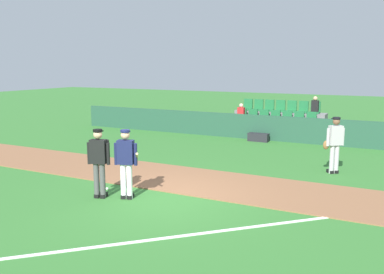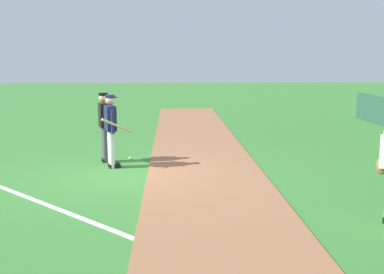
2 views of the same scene
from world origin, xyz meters
TOP-DOWN VIEW (x-y plane):
  - ground_plane at (0.00, 0.00)m, footprint 80.00×80.00m
  - infield_dirt_path at (0.00, 1.79)m, footprint 28.00×2.66m
  - foul_line_chalk at (3.00, -0.50)m, footprint 8.59×8.52m
  - dugout_fence at (0.00, 9.23)m, footprint 20.00×0.16m
  - stadium_bleachers at (-0.00, 10.68)m, footprint 4.45×2.10m
  - batter_navy_jersey at (-0.71, -0.43)m, footprint 0.74×0.68m
  - umpire_home_plate at (-1.37, -0.66)m, footprint 0.57×0.39m
  - runner_grey_jersey at (3.51, 4.53)m, footprint 0.60×0.47m
  - baseball at (-1.63, -0.07)m, footprint 0.07×0.07m
  - equipment_bag at (-0.29, 8.78)m, footprint 0.90×0.36m

SIDE VIEW (x-z plane):
  - ground_plane at x=0.00m, z-range 0.00..0.00m
  - foul_line_chalk at x=3.00m, z-range 0.00..0.01m
  - infield_dirt_path at x=0.00m, z-range 0.00..0.03m
  - baseball at x=-1.63m, z-range 0.00..0.07m
  - equipment_bag at x=-0.29m, z-range 0.00..0.36m
  - stadium_bleachers at x=0.00m, z-range -0.46..1.44m
  - dugout_fence at x=0.00m, z-range 0.00..1.11m
  - runner_grey_jersey at x=3.51m, z-range 0.08..1.84m
  - batter_navy_jersey at x=-0.71m, z-range 0.09..1.85m
  - umpire_home_plate at x=-1.37m, z-range 0.12..1.88m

